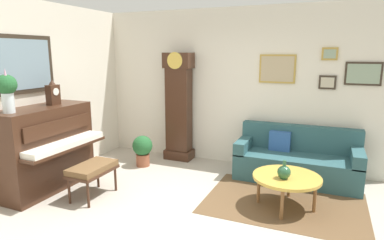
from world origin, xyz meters
TOP-DOWN VIEW (x-y plane):
  - ground_plane at (0.00, 0.00)m, footprint 6.40×6.00m
  - wall_left at (-2.60, 0.00)m, footprint 0.13×4.90m
  - wall_back at (0.02, 2.40)m, footprint 5.30×0.13m
  - area_rug at (1.14, 0.95)m, footprint 2.10×1.50m
  - piano at (-2.23, 0.09)m, footprint 0.87×1.44m
  - piano_bench at (-1.39, 0.11)m, footprint 0.42×0.70m
  - grandfather_clock at (-1.00, 2.15)m, footprint 0.52×0.34m
  - couch at (1.19, 1.95)m, footprint 1.90×0.80m
  - coffee_table at (1.17, 0.84)m, footprint 0.88×0.88m
  - mantel_clock at (-2.23, 0.32)m, footprint 0.13×0.18m
  - flower_vase at (-2.23, -0.43)m, footprint 0.26×0.26m
  - green_jug at (1.14, 0.73)m, footprint 0.17×0.17m
  - potted_plant at (-1.43, 1.51)m, footprint 0.36×0.36m

SIDE VIEW (x-z plane):
  - ground_plane at x=0.00m, z-range -0.10..0.00m
  - area_rug at x=1.14m, z-range 0.00..0.01m
  - couch at x=1.19m, z-range -0.11..0.73m
  - potted_plant at x=-1.43m, z-range 0.04..0.60m
  - piano_bench at x=-1.39m, z-range 0.17..0.65m
  - coffee_table at x=1.17m, z-range 0.19..0.63m
  - green_jug at x=1.14m, z-range 0.41..0.65m
  - piano at x=-2.23m, z-range 0.01..1.25m
  - grandfather_clock at x=-1.00m, z-range -0.05..1.98m
  - wall_back at x=0.02m, z-range 0.00..2.80m
  - wall_left at x=-2.60m, z-range 0.01..2.81m
  - mantel_clock at x=-2.23m, z-range 1.23..1.61m
  - flower_vase at x=-2.23m, z-range 1.27..1.85m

